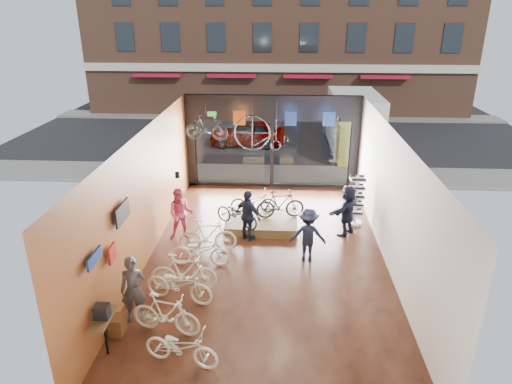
# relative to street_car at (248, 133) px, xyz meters

# --- Properties ---
(ground_plane) EXTENTS (7.00, 12.00, 0.04)m
(ground_plane) POSITION_rel_street_car_xyz_m (1.46, -12.00, -0.71)
(ground_plane) COLOR black
(ground_plane) RESTS_ON ground
(ceiling) EXTENTS (7.00, 12.00, 0.04)m
(ceiling) POSITION_rel_street_car_xyz_m (1.46, -12.00, 3.13)
(ceiling) COLOR black
(ceiling) RESTS_ON ground
(wall_left) EXTENTS (0.04, 12.00, 3.80)m
(wall_left) POSITION_rel_street_car_xyz_m (-2.06, -12.00, 1.21)
(wall_left) COLOR #A55323
(wall_left) RESTS_ON ground
(wall_right) EXTENTS (0.04, 12.00, 3.80)m
(wall_right) POSITION_rel_street_car_xyz_m (4.98, -12.00, 1.21)
(wall_right) COLOR beige
(wall_right) RESTS_ON ground
(wall_back) EXTENTS (7.00, 0.04, 3.80)m
(wall_back) POSITION_rel_street_car_xyz_m (1.46, -18.02, 1.21)
(wall_back) COLOR beige
(wall_back) RESTS_ON ground
(storefront) EXTENTS (7.00, 0.26, 3.80)m
(storefront) POSITION_rel_street_car_xyz_m (1.46, -6.00, 1.21)
(storefront) COLOR black
(storefront) RESTS_ON ground
(exit_sign) EXTENTS (0.35, 0.06, 0.18)m
(exit_sign) POSITION_rel_street_car_xyz_m (-0.94, -6.12, 2.36)
(exit_sign) COLOR #198C26
(exit_sign) RESTS_ON storefront
(street_road) EXTENTS (30.00, 18.00, 0.02)m
(street_road) POSITION_rel_street_car_xyz_m (1.46, 3.00, -0.70)
(street_road) COLOR black
(street_road) RESTS_ON ground
(sidewalk_near) EXTENTS (30.00, 2.40, 0.12)m
(sidewalk_near) POSITION_rel_street_car_xyz_m (1.46, -4.80, -0.63)
(sidewalk_near) COLOR slate
(sidewalk_near) RESTS_ON ground
(sidewalk_far) EXTENTS (30.00, 2.00, 0.12)m
(sidewalk_far) POSITION_rel_street_car_xyz_m (1.46, 7.00, -0.63)
(sidewalk_far) COLOR slate
(sidewalk_far) RESTS_ON ground
(opposite_building) EXTENTS (26.00, 5.00, 14.00)m
(opposite_building) POSITION_rel_street_car_xyz_m (1.46, 9.50, 6.31)
(opposite_building) COLOR brown
(opposite_building) RESTS_ON ground
(street_car) EXTENTS (4.07, 1.64, 1.39)m
(street_car) POSITION_rel_street_car_xyz_m (0.00, 0.00, 0.00)
(street_car) COLOR gray
(street_car) RESTS_ON street_road
(box_truck) EXTENTS (2.41, 7.23, 2.85)m
(box_truck) POSITION_rel_street_car_xyz_m (5.62, -1.00, 0.73)
(box_truck) COLOR silver
(box_truck) RESTS_ON street_road
(floor_bike_0) EXTENTS (1.72, 0.92, 0.86)m
(floor_bike_0) POSITION_rel_street_car_xyz_m (-0.15, -16.46, -0.26)
(floor_bike_0) COLOR beige
(floor_bike_0) RESTS_ON ground_plane
(floor_bike_1) EXTENTS (1.73, 0.81, 1.00)m
(floor_bike_1) POSITION_rel_street_car_xyz_m (-0.70, -15.50, -0.19)
(floor_bike_1) COLOR beige
(floor_bike_1) RESTS_ON ground_plane
(floor_bike_2) EXTENTS (1.92, 1.06, 0.96)m
(floor_bike_2) POSITION_rel_street_car_xyz_m (-0.67, -14.27, -0.21)
(floor_bike_2) COLOR beige
(floor_bike_2) RESTS_ON ground_plane
(floor_bike_3) EXTENTS (1.76, 0.53, 1.06)m
(floor_bike_3) POSITION_rel_street_car_xyz_m (-0.65, -13.76, -0.17)
(floor_bike_3) COLOR beige
(floor_bike_3) RESTS_ON ground_plane
(floor_bike_4) EXTENTS (1.73, 0.61, 0.91)m
(floor_bike_4) POSITION_rel_street_car_xyz_m (-0.43, -12.52, -0.24)
(floor_bike_4) COLOR beige
(floor_bike_4) RESTS_ON ground_plane
(floor_bike_5) EXTENTS (1.80, 0.62, 1.06)m
(floor_bike_5) POSITION_rel_street_car_xyz_m (-0.34, -11.68, -0.16)
(floor_bike_5) COLOR beige
(floor_bike_5) RESTS_ON ground_plane
(display_platform) EXTENTS (2.40, 1.80, 0.30)m
(display_platform) POSITION_rel_street_car_xyz_m (1.21, -9.87, -0.54)
(display_platform) COLOR brown
(display_platform) RESTS_ON ground_plane
(display_bike_left) EXTENTS (1.69, 1.36, 0.86)m
(display_bike_left) POSITION_rel_street_car_xyz_m (0.44, -10.46, 0.04)
(display_bike_left) COLOR black
(display_bike_left) RESTS_ON display_platform
(display_bike_mid) EXTENTS (1.69, 0.73, 0.98)m
(display_bike_mid) POSITION_rel_street_car_xyz_m (1.84, -9.77, 0.10)
(display_bike_mid) COLOR black
(display_bike_mid) RESTS_ON display_platform
(display_bike_right) EXTENTS (1.61, 0.65, 0.83)m
(display_bike_right) POSITION_rel_street_car_xyz_m (0.90, -9.40, 0.02)
(display_bike_right) COLOR black
(display_bike_right) RESTS_ON display_platform
(customer_0) EXTENTS (0.67, 0.50, 1.67)m
(customer_0) POSITION_rel_street_car_xyz_m (-1.54, -15.08, 0.14)
(customer_0) COLOR #3F3F44
(customer_0) RESTS_ON ground_plane
(customer_1) EXTENTS (0.91, 0.74, 1.72)m
(customer_1) POSITION_rel_street_car_xyz_m (-1.31, -10.90, 0.17)
(customer_1) COLOR #CC4C72
(customer_1) RESTS_ON ground_plane
(customer_2) EXTENTS (1.04, 0.94, 1.70)m
(customer_2) POSITION_rel_street_car_xyz_m (0.83, -10.86, 0.16)
(customer_2) COLOR #161C33
(customer_2) RESTS_ON ground_plane
(customer_3) EXTENTS (1.09, 0.66, 1.64)m
(customer_3) POSITION_rel_street_car_xyz_m (2.66, -12.03, 0.13)
(customer_3) COLOR #161C33
(customer_3) RESTS_ON ground_plane
(customer_5) EXTENTS (1.35, 1.57, 1.71)m
(customer_5) POSITION_rel_street_car_xyz_m (4.02, -10.27, 0.16)
(customer_5) COLOR #161C33
(customer_5) RESTS_ON ground_plane
(sunglasses_rack) EXTENTS (0.54, 0.45, 1.76)m
(sunglasses_rack) POSITION_rel_street_car_xyz_m (4.41, -9.51, 0.19)
(sunglasses_rack) COLOR white
(sunglasses_rack) RESTS_ON ground_plane
(wall_merch) EXTENTS (0.40, 2.40, 2.60)m
(wall_merch) POSITION_rel_street_car_xyz_m (-1.92, -15.50, 0.61)
(wall_merch) COLOR navy
(wall_merch) RESTS_ON wall_left
(penny_farthing) EXTENTS (1.72, 0.06, 1.37)m
(penny_farthing) POSITION_rel_street_car_xyz_m (1.01, -7.09, 1.81)
(penny_farthing) COLOR black
(penny_farthing) RESTS_ON ceiling
(hung_bike) EXTENTS (1.62, 0.61, 0.95)m
(hung_bike) POSITION_rel_street_car_xyz_m (-0.91, -7.80, 2.23)
(hung_bike) COLOR black
(hung_bike) RESTS_ON ceiling
(jersey_left) EXTENTS (0.45, 0.03, 0.55)m
(jersey_left) POSITION_rel_street_car_xyz_m (0.20, -6.80, 2.36)
(jersey_left) COLOR #CC5919
(jersey_left) RESTS_ON ceiling
(jersey_mid) EXTENTS (0.45, 0.03, 0.55)m
(jersey_mid) POSITION_rel_street_car_xyz_m (2.17, -6.80, 2.36)
(jersey_mid) COLOR #1E3F99
(jersey_mid) RESTS_ON ceiling
(jersey_right) EXTENTS (0.45, 0.03, 0.55)m
(jersey_right) POSITION_rel_street_car_xyz_m (3.62, -6.80, 2.36)
(jersey_right) COLOR #1E3F99
(jersey_right) RESTS_ON ceiling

